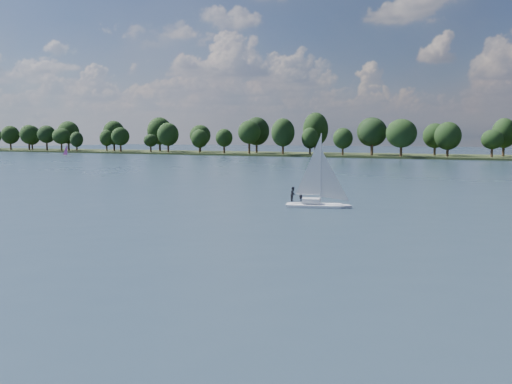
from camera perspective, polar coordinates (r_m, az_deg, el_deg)
ground at (r=112.34m, az=10.08°, el=1.55°), size 700.00×700.00×0.00m
far_shore at (r=221.47m, az=19.09°, el=3.26°), size 660.00×40.00×1.50m
sailboat at (r=62.28m, az=5.87°, el=0.62°), size 6.65×3.63×8.43m
dinghy_pink at (r=236.35m, az=-18.34°, el=3.70°), size 3.32×2.89×5.10m
pontoon at (r=280.72m, az=-15.60°, el=3.78°), size 4.13×2.26×0.50m
treeline at (r=219.33m, az=16.92°, el=5.44°), size 562.89×74.06×18.53m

